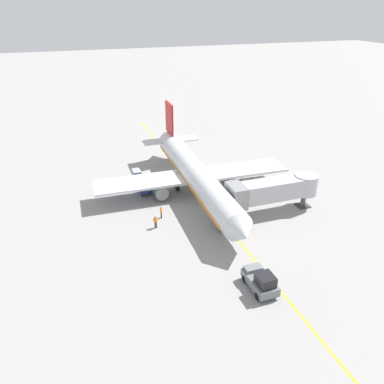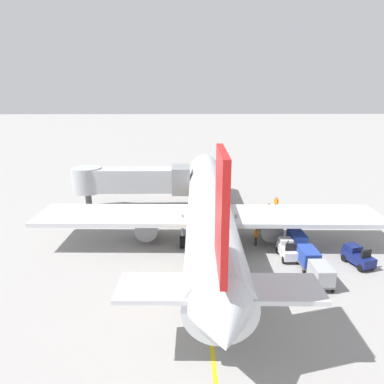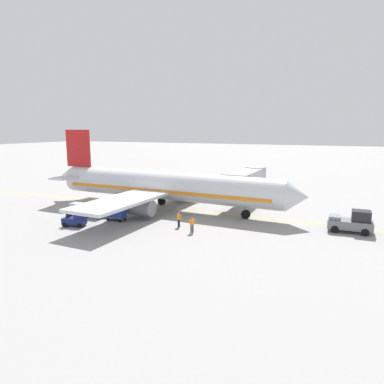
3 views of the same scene
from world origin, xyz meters
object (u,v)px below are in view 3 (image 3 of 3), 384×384
object	(u,v)px
baggage_tug_trailing	(113,211)
baggage_cart_second_in_train	(96,210)
baggage_tug_lead	(75,220)
baggage_cart_front	(116,213)
ground_crew_marshaller	(192,224)
baggage_cart_third_in_train	(79,208)
jet_bridge	(246,180)
ground_crew_loader	(179,219)
parked_airliner	(164,186)
pushback_tractor	(352,222)
ground_crew_wing_walker	(139,208)

from	to	relation	value
baggage_tug_trailing	baggage_cart_second_in_train	distance (m)	2.11
baggage_tug_trailing	baggage_cart_second_in_train	xyz separation A→B (m)	(1.08, -1.79, 0.24)
baggage_tug_lead	baggage_cart_front	size ratio (longest dim) A/B	0.94
ground_crew_marshaller	baggage_cart_front	bearing A→B (deg)	-94.57
baggage_cart_second_in_train	ground_crew_marshaller	xyz separation A→B (m)	(0.93, 13.38, 0.00)
baggage_cart_front	baggage_cart_third_in_train	xyz separation A→B (m)	(-0.11, -5.78, 0.00)
jet_bridge	baggage_tug_trailing	size ratio (longest dim) A/B	5.33
ground_crew_loader	ground_crew_marshaller	world-z (taller)	same
ground_crew_loader	parked_airliner	bearing A→B (deg)	-140.60
baggage_tug_lead	pushback_tractor	bearing A→B (deg)	109.91
baggage_tug_lead	jet_bridge	bearing A→B (deg)	144.04
baggage_cart_front	ground_crew_loader	size ratio (longest dim) A/B	1.72
pushback_tractor	ground_crew_marshaller	xyz separation A→B (m)	(7.08, -15.30, -0.15)
jet_bridge	baggage_cart_front	world-z (taller)	jet_bridge
baggage_cart_second_in_train	ground_crew_loader	distance (m)	11.18
pushback_tractor	baggage_tug_lead	world-z (taller)	pushback_tractor
parked_airliner	baggage_cart_third_in_train	distance (m)	11.15
pushback_tractor	baggage_cart_third_in_train	xyz separation A→B (m)	(6.15, -31.28, -0.15)
baggage_tug_lead	ground_crew_wing_walker	world-z (taller)	ground_crew_wing_walker
baggage_tug_lead	baggage_cart_second_in_train	world-z (taller)	baggage_tug_lead
baggage_cart_second_in_train	baggage_tug_lead	bearing A→B (deg)	6.45
baggage_cart_second_in_train	ground_crew_loader	bearing A→B (deg)	92.24
pushback_tractor	ground_crew_marshaller	size ratio (longest dim) A/B	2.61
parked_airliner	jet_bridge	xyz separation A→B (m)	(-8.20, 9.13, 0.27)
pushback_tractor	ground_crew_wing_walker	distance (m)	24.62
baggage_cart_second_in_train	baggage_cart_third_in_train	bearing A→B (deg)	-89.99
baggage_cart_front	ground_crew_wing_walker	distance (m)	3.44
baggage_cart_second_in_train	ground_crew_marshaller	bearing A→B (deg)	86.04
baggage_tug_trailing	baggage_cart_second_in_train	bearing A→B (deg)	-58.89
ground_crew_loader	baggage_cart_front	bearing A→B (deg)	-86.07
baggage_cart_third_in_train	jet_bridge	bearing A→B (deg)	131.95
pushback_tractor	baggage_tug_trailing	bearing A→B (deg)	-79.32
pushback_tractor	parked_airliner	bearing A→B (deg)	-92.86
baggage_cart_front	baggage_cart_third_in_train	size ratio (longest dim) A/B	1.00
pushback_tractor	baggage_cart_second_in_train	bearing A→B (deg)	-77.90
ground_crew_loader	ground_crew_marshaller	size ratio (longest dim) A/B	1.00
ground_crew_wing_walker	ground_crew_marshaller	xyz separation A→B (m)	(4.08, 9.14, 0.00)
baggage_cart_front	ground_crew_loader	distance (m)	8.00
parked_airliner	baggage_tug_trailing	world-z (taller)	parked_airliner
baggage_cart_third_in_train	ground_crew_wing_walker	xyz separation A→B (m)	(-3.16, 6.84, 0.00)
pushback_tractor	baggage_cart_second_in_train	distance (m)	29.34
baggage_cart_third_in_train	ground_crew_marshaller	bearing A→B (deg)	86.68
parked_airliner	baggage_cart_third_in_train	size ratio (longest dim) A/B	12.84
jet_bridge	baggage_cart_second_in_train	bearing A→B (deg)	-43.40
pushback_tractor	ground_crew_marshaller	distance (m)	16.86
baggage_cart_third_in_train	ground_crew_marshaller	distance (m)	16.00
jet_bridge	baggage_tug_lead	xyz separation A→B (m)	(19.57, -14.20, -2.74)
ground_crew_loader	ground_crew_marshaller	distance (m)	2.60
baggage_cart_second_in_train	ground_crew_loader	world-z (taller)	ground_crew_loader
baggage_tug_trailing	ground_crew_marshaller	xyz separation A→B (m)	(2.01, 11.59, 0.24)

